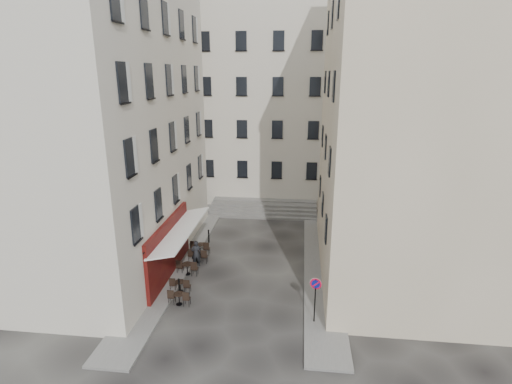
# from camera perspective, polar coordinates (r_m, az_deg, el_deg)

# --- Properties ---
(ground) EXTENTS (90.00, 90.00, 0.00)m
(ground) POSITION_cam_1_polar(r_m,az_deg,el_deg) (22.99, -2.11, -13.63)
(ground) COLOR black
(ground) RESTS_ON ground
(sidewalk_left) EXTENTS (2.00, 22.00, 0.12)m
(sidewalk_left) POSITION_cam_1_polar(r_m,az_deg,el_deg) (27.35, -10.29, -8.54)
(sidewalk_left) COLOR slate
(sidewalk_left) RESTS_ON ground
(sidewalk_right) EXTENTS (2.00, 18.00, 0.12)m
(sidewalk_right) POSITION_cam_1_polar(r_m,az_deg,el_deg) (25.41, 9.20, -10.55)
(sidewalk_right) COLOR slate
(sidewalk_right) RESTS_ON ground
(building_left) EXTENTS (12.20, 16.20, 20.60)m
(building_left) POSITION_cam_1_polar(r_m,az_deg,el_deg) (26.40, -25.01, 12.39)
(building_left) COLOR beige
(building_left) RESTS_ON ground
(building_right) EXTENTS (12.20, 14.20, 18.60)m
(building_right) POSITION_cam_1_polar(r_m,az_deg,el_deg) (24.34, 24.67, 9.81)
(building_right) COLOR tan
(building_right) RESTS_ON ground
(building_back) EXTENTS (18.20, 10.20, 18.60)m
(building_back) POSITION_cam_1_polar(r_m,az_deg,el_deg) (38.87, 0.59, 13.35)
(building_back) COLOR beige
(building_back) RESTS_ON ground
(cafe_storefront) EXTENTS (1.74, 7.30, 3.50)m
(cafe_storefront) POSITION_cam_1_polar(r_m,az_deg,el_deg) (23.96, -12.14, -7.65)
(cafe_storefront) COLOR #460A0C
(cafe_storefront) RESTS_ON ground
(stone_steps) EXTENTS (9.00, 3.15, 0.80)m
(stone_steps) POSITION_cam_1_polar(r_m,az_deg,el_deg) (34.20, 1.07, -2.40)
(stone_steps) COLOR #595754
(stone_steps) RESTS_ON ground
(bollard_near) EXTENTS (0.12, 0.12, 0.98)m
(bollard_near) POSITION_cam_1_polar(r_m,az_deg,el_deg) (22.56, -10.93, -13.04)
(bollard_near) COLOR black
(bollard_near) RESTS_ON ground
(bollard_mid) EXTENTS (0.12, 0.12, 0.98)m
(bollard_mid) POSITION_cam_1_polar(r_m,az_deg,el_deg) (25.52, -8.59, -9.22)
(bollard_mid) COLOR black
(bollard_mid) RESTS_ON ground
(bollard_far) EXTENTS (0.12, 0.12, 0.98)m
(bollard_far) POSITION_cam_1_polar(r_m,az_deg,el_deg) (28.60, -6.78, -6.19)
(bollard_far) COLOR black
(bollard_far) RESTS_ON ground
(no_parking_sign) EXTENTS (0.54, 0.18, 2.42)m
(no_parking_sign) POSITION_cam_1_polar(r_m,az_deg,el_deg) (19.52, 8.48, -13.94)
(no_parking_sign) COLOR black
(no_parking_sign) RESTS_ON ground
(bistro_table_a) EXTENTS (1.18, 0.56, 0.83)m
(bistro_table_a) POSITION_cam_1_polar(r_m,az_deg,el_deg) (21.74, -10.92, -14.59)
(bistro_table_a) COLOR black
(bistro_table_a) RESTS_ON ground
(bistro_table_b) EXTENTS (1.17, 0.55, 0.82)m
(bistro_table_b) POSITION_cam_1_polar(r_m,az_deg,el_deg) (22.84, -10.77, -12.94)
(bistro_table_b) COLOR black
(bistro_table_b) RESTS_ON ground
(bistro_table_c) EXTENTS (1.30, 0.61, 0.91)m
(bistro_table_c) POSITION_cam_1_polar(r_m,az_deg,el_deg) (24.50, -9.78, -10.59)
(bistro_table_c) COLOR black
(bistro_table_c) RESTS_ON ground
(bistro_table_d) EXTENTS (1.25, 0.59, 0.88)m
(bistro_table_d) POSITION_cam_1_polar(r_m,az_deg,el_deg) (25.89, -8.29, -9.00)
(bistro_table_d) COLOR black
(bistro_table_d) RESTS_ON ground
(bistro_table_e) EXTENTS (1.30, 0.61, 0.91)m
(bistro_table_e) POSITION_cam_1_polar(r_m,az_deg,el_deg) (26.92, -7.96, -7.89)
(bistro_table_e) COLOR black
(bistro_table_e) RESTS_ON ground
(pedestrian) EXTENTS (0.72, 0.61, 1.69)m
(pedestrian) POSITION_cam_1_polar(r_m,az_deg,el_deg) (25.30, -8.56, -8.65)
(pedestrian) COLOR black
(pedestrian) RESTS_ON ground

